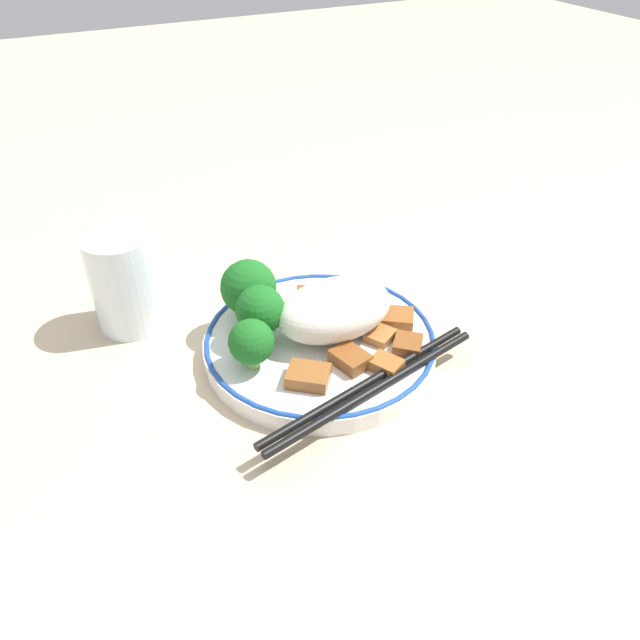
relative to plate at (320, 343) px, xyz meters
The scene contains 16 objects.
ground_plane 0.01m from the plate, ahead, with size 3.00×3.00×0.00m, color #C6B28E.
plate is the anchor object (origin of this frame).
rice_mound 0.04m from the plate, behind, with size 0.11×0.07×0.05m.
broccoli_back_left 0.09m from the plate, 51.20° to the right, with size 0.05×0.05×0.06m.
broccoli_back_center 0.07m from the plate, 22.92° to the right, with size 0.05×0.05×0.06m.
broccoli_back_right 0.08m from the plate, ahead, with size 0.04×0.04×0.05m.
meat_near_front 0.06m from the plate, 150.63° to the left, with size 0.03×0.03×0.01m.
meat_near_left 0.06m from the plate, 54.35° to the left, with size 0.05×0.04×0.01m.
meat_near_right 0.07m from the plate, 108.98° to the right, with size 0.04×0.03×0.01m.
meat_near_back 0.06m from the plate, 156.29° to the right, with size 0.04×0.02×0.01m.
meat_on_rice_edge 0.07m from the plate, 115.28° to the left, with size 0.03×0.03×0.01m.
meat_mid_left 0.05m from the plate, 98.06° to the left, with size 0.03×0.04×0.01m.
meat_mid_right 0.08m from the plate, behind, with size 0.04×0.04×0.01m.
meat_far_scatter 0.08m from the plate, 141.46° to the left, with size 0.04×0.04×0.01m.
chopsticks 0.08m from the plate, 95.20° to the left, with size 0.23×0.07×0.01m.
drinking_glass 0.20m from the plate, 40.07° to the right, with size 0.06×0.06×0.10m.
Camera 1 is at (0.20, 0.41, 0.38)m, focal length 35.00 mm.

